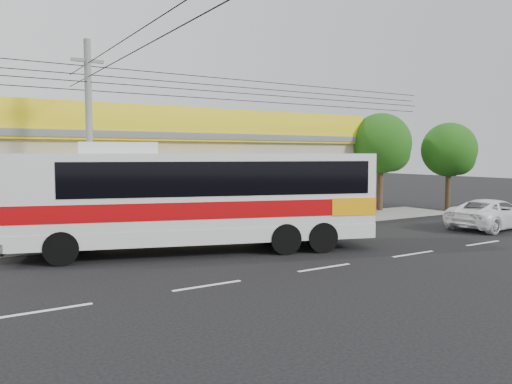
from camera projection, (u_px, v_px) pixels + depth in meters
ground at (279, 254)px, 17.46m from camera, size 120.00×120.00×0.00m
sidewalk at (204, 230)px, 22.54m from camera, size 30.00×3.20×0.15m
lane_markings at (324, 268)px, 15.35m from camera, size 50.00×0.12×0.01m
storefront_building at (159, 176)px, 27.06m from camera, size 22.60×9.20×5.70m
coach_bus at (202, 194)px, 17.74m from camera, size 12.83×6.44×3.89m
motorbike_red at (43, 228)px, 19.45m from camera, size 1.78×0.78×0.91m
white_car at (492, 214)px, 23.38m from camera, size 5.14×2.65×1.39m
utility_pole at (88, 77)px, 17.72m from camera, size 34.00×14.00×7.56m
tree_near at (383, 145)px, 29.53m from camera, size 3.57×3.57×5.92m
tree_far at (451, 152)px, 29.95m from camera, size 3.25×3.25×5.38m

